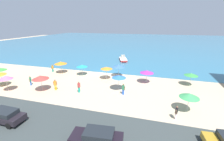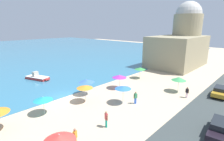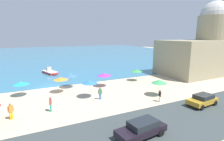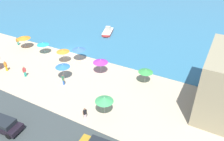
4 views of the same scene
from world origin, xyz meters
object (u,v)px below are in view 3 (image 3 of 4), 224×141
beach_umbrella_5 (104,75)px  beach_umbrella_6 (137,71)px  bather_0 (11,110)px  parked_car_1 (142,128)px  bather_1 (50,103)px  beach_umbrella_0 (159,81)px  beach_umbrella_8 (90,82)px  bather_5 (100,93)px  skiff_nearshore (50,72)px  beach_umbrella_1 (70,75)px  beach_umbrella_9 (21,83)px  parked_car_0 (203,100)px  beach_umbrella_7 (61,79)px  bather_4 (160,95)px  harbor_fortress (204,48)px

beach_umbrella_5 → beach_umbrella_6: beach_umbrella_5 is taller
bather_0 → parked_car_1: bather_0 is taller
bather_1 → beach_umbrella_0: bearing=-4.7°
parked_car_1 → beach_umbrella_8: bearing=93.7°
beach_umbrella_0 → bather_1: 14.74m
bather_0 → bather_5: (10.43, 1.28, -0.05)m
bather_0 → beach_umbrella_0: bearing=-3.1°
beach_umbrella_6 → skiff_nearshore: (-14.10, 13.91, -1.56)m
beach_umbrella_0 → beach_umbrella_5: (-5.15, 7.66, -0.04)m
beach_umbrella_1 → beach_umbrella_6: bearing=-4.6°
beach_umbrella_9 → parked_car_0: beach_umbrella_9 is taller
beach_umbrella_1 → parked_car_0: beach_umbrella_1 is taller
beach_umbrella_0 → bather_5: (-8.14, 2.27, -1.16)m
beach_umbrella_1 → beach_umbrella_5: size_ratio=1.03×
beach_umbrella_7 → parked_car_1: beach_umbrella_7 is taller
beach_umbrella_1 → beach_umbrella_8: 5.98m
beach_umbrella_6 → bather_5: bearing=-148.4°
bather_4 → parked_car_1: bearing=-140.7°
beach_umbrella_8 → bather_5: 2.08m
skiff_nearshore → beach_umbrella_0: bearing=-61.3°
beach_umbrella_8 → bather_0: 9.88m
beach_umbrella_0 → parked_car_1: beach_umbrella_0 is taller
parked_car_0 → bather_4: bearing=138.8°
parked_car_1 → bather_5: bearing=88.5°
beach_umbrella_0 → beach_umbrella_7: size_ratio=1.01×
beach_umbrella_7 → bather_0: size_ratio=1.38×
bather_5 → skiff_nearshore: 20.49m
beach_umbrella_0 → beach_umbrella_7: beach_umbrella_0 is taller
beach_umbrella_9 → harbor_fortress: size_ratio=0.13×
beach_umbrella_9 → harbor_fortress: 37.40m
bather_1 → skiff_nearshore: (2.43, 21.15, -0.59)m
beach_umbrella_0 → beach_umbrella_6: size_ratio=1.09×
beach_umbrella_9 → parked_car_1: 18.55m
beach_umbrella_6 → beach_umbrella_7: beach_umbrella_7 is taller
beach_umbrella_0 → bather_5: 8.53m
beach_umbrella_1 → skiff_nearshore: 13.15m
bather_1 → parked_car_1: (6.26, -8.78, -0.18)m
bather_1 → bather_5: size_ratio=1.05×
beach_umbrella_0 → parked_car_1: bearing=-137.9°
bather_4 → skiff_nearshore: (-10.74, 24.27, -0.49)m
skiff_nearshore → beach_umbrella_7: bearing=-90.4°
beach_umbrella_6 → skiff_nearshore: 19.87m
beach_umbrella_0 → parked_car_0: beach_umbrella_0 is taller
beach_umbrella_7 → harbor_fortress: 32.06m
beach_umbrella_1 → harbor_fortress: 30.28m
beach_umbrella_0 → bather_4: beach_umbrella_0 is taller
beach_umbrella_8 → harbor_fortress: 29.18m
bather_4 → beach_umbrella_1: bearing=128.5°
bather_5 → parked_car_1: (-0.25, -9.86, -0.13)m
bather_4 → parked_car_1: 8.93m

